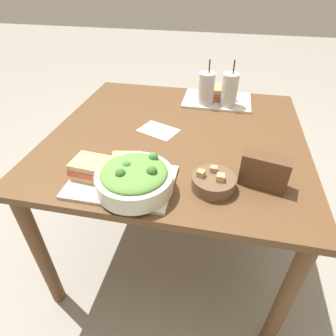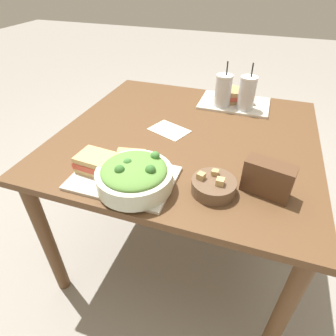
{
  "view_description": "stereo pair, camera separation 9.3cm",
  "coord_description": "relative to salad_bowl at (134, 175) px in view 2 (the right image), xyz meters",
  "views": [
    {
      "loc": [
        0.19,
        -1.11,
        1.38
      ],
      "look_at": [
        0.04,
        -0.38,
        0.83
      ],
      "focal_mm": 30.0,
      "sensor_mm": 36.0,
      "label": 1
    },
    {
      "loc": [
        0.28,
        -1.08,
        1.38
      ],
      "look_at": [
        0.04,
        -0.38,
        0.83
      ],
      "focal_mm": 30.0,
      "sensor_mm": 36.0,
      "label": 2
    }
  ],
  "objects": [
    {
      "name": "sandwich_near",
      "position": [
        -0.16,
        0.04,
        -0.01
      ],
      "size": [
        0.16,
        0.12,
        0.06
      ],
      "rotation": [
        0.0,
        0.0,
        -0.09
      ],
      "color": "tan",
      "rests_on": "tray_near"
    },
    {
      "name": "drink_cup_dark",
      "position": [
        0.16,
        0.75,
        0.03
      ],
      "size": [
        0.09,
        0.09,
        0.23
      ],
      "color": "silver",
      "rests_on": "tray_far"
    },
    {
      "name": "tray_near",
      "position": [
        -0.06,
        0.03,
        -0.05
      ],
      "size": [
        0.37,
        0.25,
        0.01
      ],
      "color": "beige",
      "rests_on": "dining_table"
    },
    {
      "name": "drink_cup_red",
      "position": [
        0.28,
        0.75,
        0.03
      ],
      "size": [
        0.09,
        0.09,
        0.23
      ],
      "color": "silver",
      "rests_on": "tray_far"
    },
    {
      "name": "sandwich_far",
      "position": [
        0.24,
        0.83,
        -0.01
      ],
      "size": [
        0.17,
        0.16,
        0.06
      ],
      "rotation": [
        0.0,
        0.0,
        0.42
      ],
      "color": "tan",
      "rests_on": "tray_far"
    },
    {
      "name": "ground_plane",
      "position": [
        0.07,
        0.42,
        -0.8
      ],
      "size": [
        12.0,
        12.0,
        0.0
      ],
      "primitive_type": "plane",
      "color": "gray"
    },
    {
      "name": "soup_bowl",
      "position": [
        0.26,
        0.07,
        -0.03
      ],
      "size": [
        0.15,
        0.15,
        0.07
      ],
      "color": "brown",
      "rests_on": "dining_table"
    },
    {
      "name": "napkin_folded",
      "position": [
        -0.02,
        0.42,
        -0.06
      ],
      "size": [
        0.2,
        0.18,
        0.0
      ],
      "color": "silver",
      "rests_on": "dining_table"
    },
    {
      "name": "baguette_far",
      "position": [
        0.2,
        0.9,
        -0.02
      ],
      "size": [
        0.09,
        0.08,
        0.06
      ],
      "rotation": [
        0.0,
        0.0,
        1.27
      ],
      "color": "tan",
      "rests_on": "tray_far"
    },
    {
      "name": "chip_bag",
      "position": [
        0.42,
        0.12,
        0.0
      ],
      "size": [
        0.17,
        0.1,
        0.12
      ],
      "rotation": [
        0.0,
        0.0,
        -0.23
      ],
      "color": "brown",
      "rests_on": "dining_table"
    },
    {
      "name": "salad_bowl",
      "position": [
        0.0,
        0.0,
        0.0
      ],
      "size": [
        0.26,
        0.26,
        0.1
      ],
      "color": "beige",
      "rests_on": "tray_near"
    },
    {
      "name": "dining_table",
      "position": [
        0.07,
        0.42,
        -0.15
      ],
      "size": [
        1.13,
        1.09,
        0.74
      ],
      "color": "brown",
      "rests_on": "ground_plane"
    },
    {
      "name": "baguette_near",
      "position": [
        -0.06,
        0.12,
        -0.02
      ],
      "size": [
        0.11,
        0.08,
        0.06
      ],
      "rotation": [
        0.0,
        0.0,
        1.76
      ],
      "color": "tan",
      "rests_on": "tray_near"
    },
    {
      "name": "tray_far",
      "position": [
        0.22,
        0.81,
        -0.05
      ],
      "size": [
        0.37,
        0.25,
        0.01
      ],
      "color": "beige",
      "rests_on": "dining_table"
    }
  ]
}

